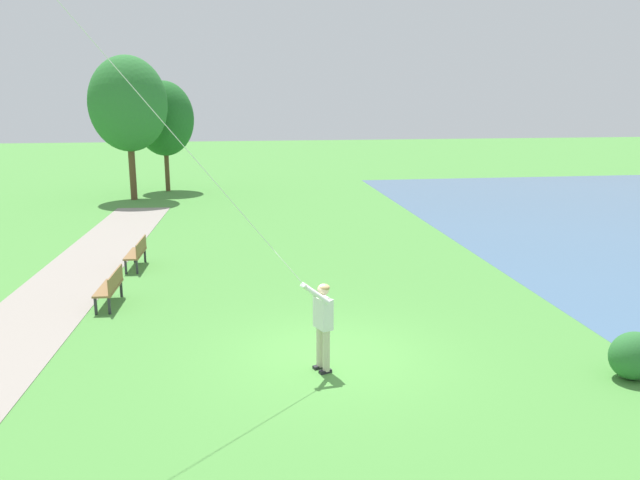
% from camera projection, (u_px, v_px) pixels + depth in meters
% --- Properties ---
extents(ground_plane, '(120.00, 120.00, 0.00)m').
position_uv_depth(ground_plane, '(331.00, 356.00, 12.81)').
color(ground_plane, '#4C8E3D').
extents(walkway_path, '(3.99, 32.08, 0.02)m').
position_uv_depth(walkway_path, '(13.00, 337.00, 13.82)').
color(walkway_path, gray).
rests_on(walkway_path, ground).
extents(person_kite_flyer, '(0.63, 0.49, 1.83)m').
position_uv_depth(person_kite_flyer, '(322.00, 319.00, 11.92)').
color(person_kite_flyer, '#232328').
rests_on(person_kite_flyer, ground).
extents(park_bench_near_walkway, '(0.51, 1.52, 0.88)m').
position_uv_depth(park_bench_near_walkway, '(111.00, 286.00, 15.79)').
color(park_bench_near_walkway, olive).
rests_on(park_bench_near_walkway, ground).
extents(park_bench_far_walkway, '(0.51, 1.52, 0.88)m').
position_uv_depth(park_bench_far_walkway, '(137.00, 252.00, 19.19)').
color(park_bench_far_walkway, olive).
rests_on(park_bench_far_walkway, ground).
extents(tree_lakeside_far, '(3.11, 2.78, 5.85)m').
position_uv_depth(tree_lakeside_far, '(164.00, 119.00, 33.65)').
color(tree_lakeside_far, brown).
rests_on(tree_lakeside_far, ground).
extents(tree_horizon_far, '(3.76, 3.36, 6.99)m').
position_uv_depth(tree_horizon_far, '(128.00, 104.00, 30.69)').
color(tree_horizon_far, brown).
rests_on(tree_horizon_far, ground).
extents(lakeside_shrub, '(0.94, 0.76, 0.91)m').
position_uv_depth(lakeside_shrub, '(634.00, 356.00, 11.71)').
color(lakeside_shrub, '#2D7033').
rests_on(lakeside_shrub, ground).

